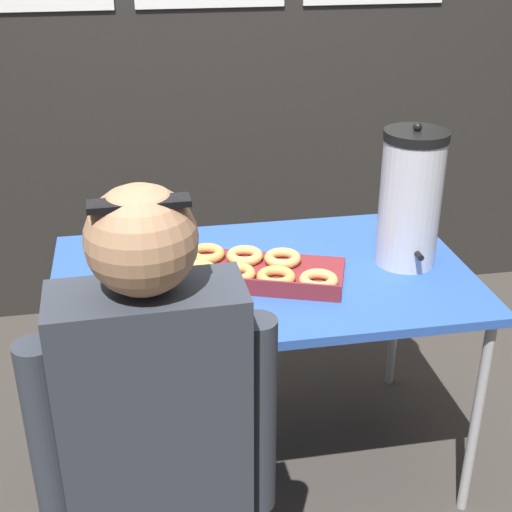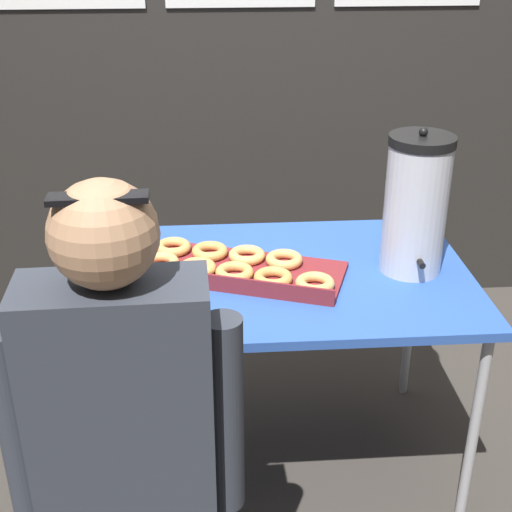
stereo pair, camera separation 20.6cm
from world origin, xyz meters
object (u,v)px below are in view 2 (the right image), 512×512
(donut_box, at_px, (235,267))
(person_seated, at_px, (127,457))
(coffee_urn, at_px, (416,205))
(cell_phone, at_px, (99,315))

(donut_box, bearing_deg, person_seated, -92.81)
(coffee_urn, bearing_deg, donut_box, 178.95)
(coffee_urn, relative_size, cell_phone, 2.71)
(cell_phone, distance_m, person_seated, 0.47)
(donut_box, distance_m, cell_phone, 0.44)
(cell_phone, bearing_deg, donut_box, 49.13)
(person_seated, bearing_deg, donut_box, -114.02)
(coffee_urn, relative_size, person_seated, 0.35)
(cell_phone, relative_size, person_seated, 0.13)
(coffee_urn, distance_m, cell_phone, 0.97)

